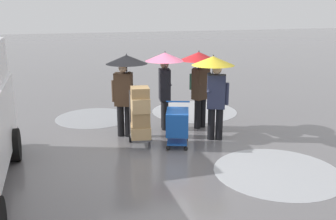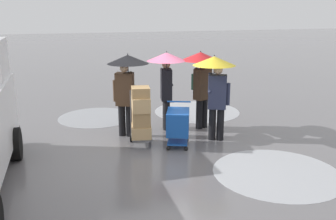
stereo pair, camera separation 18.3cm
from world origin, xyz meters
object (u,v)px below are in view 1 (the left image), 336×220
Objects in this scene: pedestrian_pink_side at (215,78)px; pedestrian_black_side at (199,72)px; hand_dolly_boxes at (140,115)px; pedestrian_far_side at (165,72)px; pedestrian_white_side at (125,76)px; shopping_cart_vendor at (177,123)px.

pedestrian_black_side is at bearing -90.95° from pedestrian_pink_side.
hand_dolly_boxes is 2.02m from pedestrian_pink_side.
pedestrian_black_side is at bearing 169.50° from pedestrian_far_side.
pedestrian_far_side is at bearing -52.05° from pedestrian_pink_side.
pedestrian_black_side is 2.04m from pedestrian_white_side.
pedestrian_black_side is (-1.87, -0.88, 0.79)m from hand_dolly_boxes.
pedestrian_far_side is at bearing -132.21° from hand_dolly_boxes.
pedestrian_white_side is at bearing -78.49° from hand_dolly_boxes.
shopping_cart_vendor is 1.86m from pedestrian_black_side.
pedestrian_pink_side is (-1.86, 0.11, 0.79)m from hand_dolly_boxes.
shopping_cart_vendor is 0.47× the size of pedestrian_pink_side.
pedestrian_white_side is at bearing 1.76° from pedestrian_black_side.
pedestrian_pink_side reaches higher than hand_dolly_boxes.
hand_dolly_boxes is 0.67× the size of pedestrian_black_side.
pedestrian_black_side and pedestrian_white_side have the same top height.
hand_dolly_boxes is 0.67× the size of pedestrian_white_side.
hand_dolly_boxes is 1.63m from pedestrian_far_side.
shopping_cart_vendor is 0.70× the size of hand_dolly_boxes.
pedestrian_white_side is at bearing -47.95° from shopping_cart_vendor.
pedestrian_black_side is 1.00× the size of pedestrian_far_side.
shopping_cart_vendor is 0.47× the size of pedestrian_white_side.
pedestrian_far_side is (-0.95, -1.05, 0.81)m from hand_dolly_boxes.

